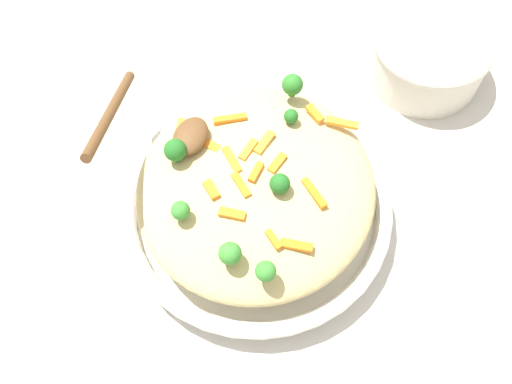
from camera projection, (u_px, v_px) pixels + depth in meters
ground_plane at (256, 216)px, 0.76m from camera, size 2.40×2.40×0.00m
serving_bowl at (256, 208)px, 0.74m from camera, size 0.35×0.35×0.05m
pasta_mound at (256, 188)px, 0.69m from camera, size 0.30×0.29×0.07m
carrot_piece_0 at (264, 143)px, 0.68m from camera, size 0.04×0.02×0.01m
carrot_piece_1 at (248, 150)px, 0.68m from camera, size 0.03×0.01×0.01m
carrot_piece_2 at (232, 160)px, 0.67m from camera, size 0.03×0.03×0.01m
carrot_piece_3 at (241, 185)px, 0.66m from camera, size 0.03×0.03×0.01m
carrot_piece_4 at (315, 113)px, 0.71m from camera, size 0.02×0.03×0.01m
carrot_piece_5 at (277, 163)px, 0.67m from camera, size 0.03×0.02×0.01m
carrot_piece_6 at (232, 214)px, 0.64m from camera, size 0.01×0.03×0.01m
carrot_piece_7 at (206, 144)px, 0.69m from camera, size 0.02×0.04×0.01m
carrot_piece_8 at (342, 123)px, 0.70m from camera, size 0.01×0.04×0.01m
carrot_piece_9 at (315, 191)px, 0.66m from camera, size 0.03×0.04×0.01m
carrot_piece_10 at (273, 240)px, 0.63m from camera, size 0.02×0.02×0.01m
carrot_piece_11 at (254, 170)px, 0.66m from camera, size 0.03×0.01×0.01m
carrot_piece_12 at (296, 245)px, 0.63m from camera, size 0.02×0.04×0.01m
carrot_piece_13 at (211, 190)px, 0.65m from camera, size 0.02×0.03×0.01m
carrot_piece_14 at (179, 133)px, 0.70m from camera, size 0.04×0.02×0.01m
carrot_piece_15 at (230, 119)px, 0.71m from camera, size 0.03×0.04×0.01m
broccoli_floret_0 at (266, 271)px, 0.60m from camera, size 0.02×0.02×0.03m
broccoli_floret_1 at (280, 184)px, 0.64m from camera, size 0.02×0.02×0.03m
broccoli_floret_2 at (230, 254)px, 0.61m from camera, size 0.03×0.03×0.03m
broccoli_floret_3 at (291, 116)px, 0.70m from camera, size 0.02×0.02×0.02m
broccoli_floret_4 at (181, 211)px, 0.63m from camera, size 0.02×0.02×0.03m
broccoli_floret_5 at (175, 150)px, 0.67m from camera, size 0.03×0.03×0.03m
broccoli_floret_6 at (294, 85)px, 0.71m from camera, size 0.03×0.03×0.03m
serving_spoon at (159, 127)px, 0.67m from camera, size 0.17×0.13×0.09m
companion_bowl at (429, 55)px, 0.84m from camera, size 0.17×0.17×0.08m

